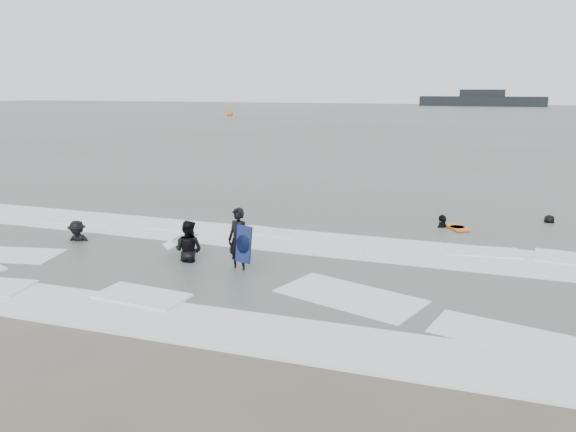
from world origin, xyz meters
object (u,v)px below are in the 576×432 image
(surfer_right_far, at_px, (549,224))
(surfer_right_near, at_px, (442,228))
(vessel_horizon, at_px, (482,100))
(surfer_wading, at_px, (189,262))
(buoy, at_px, (230,114))
(surfer_breaker, at_px, (78,243))
(surfer_centre, at_px, (239,271))

(surfer_right_far, bearing_deg, surfer_right_near, 19.68)
(surfer_right_near, relative_size, vessel_horizon, 0.05)
(surfer_wading, bearing_deg, surfer_right_far, -138.31)
(surfer_right_near, distance_m, buoy, 79.18)
(surfer_right_near, distance_m, surfer_right_far, 4.03)
(surfer_wading, height_order, surfer_breaker, surfer_wading)
(surfer_breaker, relative_size, surfer_right_near, 0.96)
(surfer_wading, relative_size, buoy, 1.06)
(surfer_right_near, bearing_deg, buoy, -114.79)
(buoy, bearing_deg, vessel_horizon, 60.30)
(buoy, bearing_deg, surfer_right_near, -59.26)
(surfer_centre, xyz_separation_m, surfer_wading, (-1.65, 0.26, 0.00))
(surfer_wading, bearing_deg, surfer_breaker, -6.04)
(surfer_breaker, bearing_deg, surfer_right_near, 12.58)
(surfer_wading, xyz_separation_m, surfer_right_far, (9.90, 8.31, 0.00))
(surfer_centre, distance_m, surfer_breaker, 5.99)
(vessel_horizon, bearing_deg, surfer_centre, -91.39)
(surfer_breaker, height_order, vessel_horizon, vessel_horizon)
(surfer_breaker, height_order, surfer_right_far, surfer_breaker)
(surfer_wading, xyz_separation_m, surfer_breaker, (-4.28, 0.58, 0.00))
(surfer_right_far, xyz_separation_m, buoy, (-44.01, 66.13, 0.42))
(buoy, bearing_deg, surfer_centre, -64.41)
(surfer_centre, distance_m, buoy, 82.82)
(surfer_centre, distance_m, surfer_right_far, 11.89)
(surfer_centre, relative_size, surfer_right_near, 1.07)
(surfer_right_near, height_order, vessel_horizon, vessel_horizon)
(buoy, relative_size, vessel_horizon, 0.05)
(surfer_centre, distance_m, surfer_wading, 1.67)
(surfer_wading, relative_size, surfer_right_near, 1.08)
(surfer_centre, distance_m, vessel_horizon, 143.54)
(surfer_centre, xyz_separation_m, vessel_horizon, (3.47, 143.49, 1.57))
(surfer_right_far, relative_size, buoy, 0.90)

